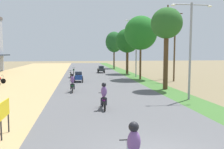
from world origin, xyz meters
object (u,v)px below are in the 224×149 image
object	(u,v)px
median_tree_fourth	(114,42)
motorbike_ahead_fifth	(74,70)
streetlamp_near	(190,44)
streetlamp_far	(114,50)
street_signboard	(4,112)
motorbike_ahead_third	(72,83)
utility_pole_far	(167,41)
median_tree_third	(127,41)
car_sedan_charcoal	(101,69)
streetlamp_mid	(136,44)
car_hatchback_blue	(79,76)
utility_pole_near	(175,44)
motorbike_ahead_fourth	(71,74)
median_tree_second	(141,33)
motorbike_ahead_second	(104,97)
median_tree_nearest	(167,25)

from	to	relation	value
median_tree_fourth	motorbike_ahead_fifth	world-z (taller)	median_tree_fourth
streetlamp_near	streetlamp_far	bearing A→B (deg)	90.00
streetlamp_far	street_signboard	bearing A→B (deg)	-104.34
motorbike_ahead_third	utility_pole_far	bearing A→B (deg)	37.14
median_tree_third	car_sedan_charcoal	distance (m)	6.60
median_tree_third	car_sedan_charcoal	xyz separation A→B (m)	(-4.07, 2.30, -4.66)
motorbike_ahead_third	motorbike_ahead_fifth	bearing A→B (deg)	90.71
motorbike_ahead_third	motorbike_ahead_fifth	world-z (taller)	motorbike_ahead_third
median_tree_third	streetlamp_mid	world-z (taller)	streetlamp_mid
car_hatchback_blue	median_tree_third	bearing A→B (deg)	50.65
utility_pole_near	car_hatchback_blue	xyz separation A→B (m)	(-11.61, 0.54, -3.80)
utility_pole_near	motorbike_ahead_fourth	size ratio (longest dim) A/B	4.84
median_tree_second	motorbike_ahead_third	size ratio (longest dim) A/B	4.54
median_tree_fourth	streetlamp_near	bearing A→B (deg)	-89.34
utility_pole_far	motorbike_ahead_second	size ratio (longest dim) A/B	5.41
motorbike_ahead_third	median_tree_third	bearing A→B (deg)	63.28
median_tree_nearest	motorbike_ahead_second	world-z (taller)	median_tree_nearest
utility_pole_far	motorbike_ahead_third	distance (m)	15.94
utility_pole_near	motorbike_ahead_fifth	bearing A→B (deg)	135.99
median_tree_fourth	utility_pole_far	distance (m)	20.85
median_tree_second	car_sedan_charcoal	size ratio (longest dim) A/B	3.62
motorbike_ahead_fifth	median_tree_nearest	bearing A→B (deg)	-63.66
utility_pole_near	motorbike_ahead_third	xyz separation A→B (m)	(-12.15, -6.60, -3.69)
median_tree_fourth	median_tree_third	bearing A→B (deg)	-89.21
median_tree_second	motorbike_ahead_fifth	size ratio (longest dim) A/B	4.54
streetlamp_far	car_hatchback_blue	distance (m)	27.48
utility_pole_far	motorbike_ahead_fifth	xyz separation A→B (m)	(-12.48, 9.28, -4.49)
streetlamp_mid	motorbike_ahead_third	bearing A→B (deg)	-126.37
street_signboard	median_tree_fourth	bearing A→B (deg)	75.03
streetlamp_mid	streetlamp_far	distance (m)	21.41
median_tree_second	utility_pole_far	distance (m)	3.83
streetlamp_mid	car_sedan_charcoal	bearing A→B (deg)	120.34
streetlamp_mid	motorbike_ahead_fourth	size ratio (longest dim) A/B	4.52
car_hatchback_blue	motorbike_ahead_third	distance (m)	7.16
median_tree_nearest	streetlamp_mid	bearing A→B (deg)	90.31
median_tree_third	utility_pole_far	bearing A→B (deg)	-63.03
car_hatchback_blue	motorbike_ahead_second	size ratio (longest dim) A/B	1.11
utility_pole_near	utility_pole_far	bearing A→B (deg)	87.90
streetlamp_mid	utility_pole_near	size ratio (longest dim) A/B	0.93
motorbike_ahead_third	utility_pole_near	bearing A→B (deg)	28.49
median_tree_nearest	car_hatchback_blue	size ratio (longest dim) A/B	3.81
motorbike_ahead_fifth	motorbike_ahead_fourth	bearing A→B (deg)	-92.73
car_sedan_charcoal	motorbike_ahead_third	distance (m)	19.57
car_sedan_charcoal	motorbike_ahead_third	size ratio (longest dim) A/B	1.26
car_hatchback_blue	median_tree_nearest	bearing A→B (deg)	-39.13
streetlamp_far	median_tree_third	bearing A→B (deg)	-90.76
streetlamp_mid	motorbike_ahead_third	world-z (taller)	streetlamp_mid
streetlamp_mid	motorbike_ahead_fourth	xyz separation A→B (m)	(-9.19, 0.37, -4.16)
utility_pole_near	motorbike_ahead_third	world-z (taller)	utility_pole_near
median_tree_nearest	motorbike_ahead_second	bearing A→B (deg)	-133.19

